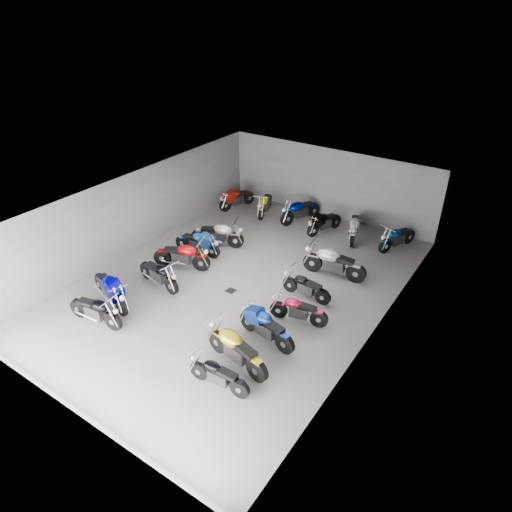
{
  "coord_description": "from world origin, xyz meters",
  "views": [
    {
      "loc": [
        8.16,
        -10.99,
        9.22
      ],
      "look_at": [
        0.33,
        0.6,
        1.0
      ],
      "focal_mm": 32.0,
      "sensor_mm": 36.0,
      "label": 1
    }
  ],
  "objects_px": {
    "motorcycle_back_f": "(397,237)",
    "motorcycle_left_f": "(218,234)",
    "motorcycle_back_c": "(300,211)",
    "motorcycle_right_e": "(306,286)",
    "motorcycle_right_d": "(298,310)",
    "motorcycle_back_a": "(237,198)",
    "motorcycle_right_b": "(236,349)",
    "motorcycle_right_a": "(218,375)",
    "motorcycle_back_d": "(324,222)",
    "motorcycle_right_f": "(334,263)",
    "motorcycle_back_b": "(265,204)",
    "motorcycle_left_b": "(110,290)",
    "motorcycle_left_a": "(95,310)",
    "motorcycle_back_e": "(354,227)",
    "motorcycle_left_d": "(182,256)",
    "motorcycle_right_c": "(266,327)",
    "motorcycle_left_e": "(198,243)",
    "motorcycle_left_c": "(159,274)",
    "drain_grate": "(231,291)"
  },
  "relations": [
    {
      "from": "motorcycle_right_d",
      "to": "motorcycle_back_b",
      "type": "xyz_separation_m",
      "value": [
        -5.31,
        6.24,
        0.04
      ]
    },
    {
      "from": "motorcycle_right_a",
      "to": "motorcycle_right_e",
      "type": "xyz_separation_m",
      "value": [
        -0.07,
        4.93,
        0.0
      ]
    },
    {
      "from": "motorcycle_left_e",
      "to": "motorcycle_back_c",
      "type": "relative_size",
      "value": 0.96
    },
    {
      "from": "motorcycle_left_b",
      "to": "motorcycle_right_b",
      "type": "xyz_separation_m",
      "value": [
        5.18,
        0.01,
        -0.01
      ]
    },
    {
      "from": "motorcycle_left_f",
      "to": "motorcycle_right_c",
      "type": "xyz_separation_m",
      "value": [
        4.82,
        -3.84,
        -0.02
      ]
    },
    {
      "from": "motorcycle_back_c",
      "to": "motorcycle_back_d",
      "type": "bearing_deg",
      "value": -174.48
    },
    {
      "from": "motorcycle_right_f",
      "to": "motorcycle_back_f",
      "type": "distance_m",
      "value": 3.59
    },
    {
      "from": "motorcycle_left_b",
      "to": "motorcycle_back_e",
      "type": "bearing_deg",
      "value": 168.8
    },
    {
      "from": "motorcycle_right_a",
      "to": "motorcycle_back_d",
      "type": "relative_size",
      "value": 0.95
    },
    {
      "from": "motorcycle_right_d",
      "to": "motorcycle_right_f",
      "type": "relative_size",
      "value": 0.79
    },
    {
      "from": "motorcycle_left_e",
      "to": "motorcycle_right_e",
      "type": "bearing_deg",
      "value": 81.04
    },
    {
      "from": "motorcycle_right_a",
      "to": "motorcycle_back_b",
      "type": "distance_m",
      "value": 11.03
    },
    {
      "from": "motorcycle_back_f",
      "to": "motorcycle_left_f",
      "type": "bearing_deg",
      "value": 53.71
    },
    {
      "from": "motorcycle_back_b",
      "to": "motorcycle_back_c",
      "type": "distance_m",
      "value": 1.79
    },
    {
      "from": "motorcycle_back_c",
      "to": "motorcycle_back_f",
      "type": "xyz_separation_m",
      "value": [
        4.5,
        0.02,
        -0.04
      ]
    },
    {
      "from": "motorcycle_left_f",
      "to": "motorcycle_back_d",
      "type": "distance_m",
      "value": 4.67
    },
    {
      "from": "motorcycle_left_f",
      "to": "motorcycle_right_f",
      "type": "relative_size",
      "value": 0.88
    },
    {
      "from": "motorcycle_left_a",
      "to": "motorcycle_back_d",
      "type": "relative_size",
      "value": 1.08
    },
    {
      "from": "motorcycle_left_d",
      "to": "motorcycle_right_d",
      "type": "bearing_deg",
      "value": 65.77
    },
    {
      "from": "drain_grate",
      "to": "motorcycle_back_b",
      "type": "xyz_separation_m",
      "value": [
        -2.52,
        6.06,
        0.49
      ]
    },
    {
      "from": "motorcycle_back_c",
      "to": "motorcycle_back_e",
      "type": "relative_size",
      "value": 1.0
    },
    {
      "from": "motorcycle_back_a",
      "to": "motorcycle_left_f",
      "type": "bearing_deg",
      "value": 131.35
    },
    {
      "from": "motorcycle_right_e",
      "to": "motorcycle_back_e",
      "type": "relative_size",
      "value": 0.86
    },
    {
      "from": "motorcycle_left_b",
      "to": "motorcycle_left_c",
      "type": "bearing_deg",
      "value": 178.22
    },
    {
      "from": "motorcycle_right_c",
      "to": "motorcycle_right_d",
      "type": "relative_size",
      "value": 1.12
    },
    {
      "from": "motorcycle_left_a",
      "to": "motorcycle_back_d",
      "type": "distance_m",
      "value": 10.17
    },
    {
      "from": "motorcycle_left_d",
      "to": "motorcycle_back_a",
      "type": "distance_m",
      "value": 5.86
    },
    {
      "from": "motorcycle_left_c",
      "to": "motorcycle_back_a",
      "type": "distance_m",
      "value": 7.23
    },
    {
      "from": "motorcycle_back_a",
      "to": "motorcycle_back_d",
      "type": "height_order",
      "value": "motorcycle_back_a"
    },
    {
      "from": "motorcycle_back_a",
      "to": "motorcycle_right_b",
      "type": "bearing_deg",
      "value": 142.64
    },
    {
      "from": "motorcycle_left_a",
      "to": "motorcycle_left_f",
      "type": "relative_size",
      "value": 0.99
    },
    {
      "from": "motorcycle_left_c",
      "to": "motorcycle_left_e",
      "type": "height_order",
      "value": "motorcycle_left_c"
    },
    {
      "from": "motorcycle_left_b",
      "to": "motorcycle_right_d",
      "type": "relative_size",
      "value": 1.21
    },
    {
      "from": "motorcycle_left_f",
      "to": "motorcycle_right_f",
      "type": "bearing_deg",
      "value": 74.16
    },
    {
      "from": "motorcycle_left_b",
      "to": "motorcycle_right_f",
      "type": "xyz_separation_m",
      "value": [
        5.41,
        5.73,
        0.01
      ]
    },
    {
      "from": "motorcycle_left_d",
      "to": "motorcycle_back_e",
      "type": "relative_size",
      "value": 1.01
    },
    {
      "from": "motorcycle_right_b",
      "to": "motorcycle_back_d",
      "type": "bearing_deg",
      "value": 21.87
    },
    {
      "from": "motorcycle_right_d",
      "to": "motorcycle_back_a",
      "type": "distance_m",
      "value": 9.09
    },
    {
      "from": "motorcycle_right_c",
      "to": "motorcycle_back_b",
      "type": "xyz_separation_m",
      "value": [
        -4.95,
        7.57,
        -0.01
      ]
    },
    {
      "from": "motorcycle_left_d",
      "to": "motorcycle_right_f",
      "type": "height_order",
      "value": "motorcycle_right_f"
    },
    {
      "from": "motorcycle_right_b",
      "to": "motorcycle_right_e",
      "type": "bearing_deg",
      "value": 10.5
    },
    {
      "from": "motorcycle_left_a",
      "to": "motorcycle_right_b",
      "type": "bearing_deg",
      "value": 95.25
    },
    {
      "from": "motorcycle_left_a",
      "to": "motorcycle_back_e",
      "type": "height_order",
      "value": "motorcycle_back_e"
    },
    {
      "from": "motorcycle_right_d",
      "to": "motorcycle_left_a",
      "type": "bearing_deg",
      "value": 111.95
    },
    {
      "from": "motorcycle_right_e",
      "to": "motorcycle_back_f",
      "type": "xyz_separation_m",
      "value": [
        1.41,
        5.13,
        0.05
      ]
    },
    {
      "from": "motorcycle_right_b",
      "to": "motorcycle_back_c",
      "type": "relative_size",
      "value": 1.08
    },
    {
      "from": "motorcycle_right_f",
      "to": "motorcycle_back_d",
      "type": "distance_m",
      "value": 3.53
    },
    {
      "from": "motorcycle_back_b",
      "to": "motorcycle_left_a",
      "type": "bearing_deg",
      "value": 71.64
    },
    {
      "from": "motorcycle_left_a",
      "to": "motorcycle_right_b",
      "type": "distance_m",
      "value": 4.85
    },
    {
      "from": "motorcycle_right_e",
      "to": "motorcycle_right_d",
      "type": "bearing_deg",
      "value": -160.12
    }
  ]
}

